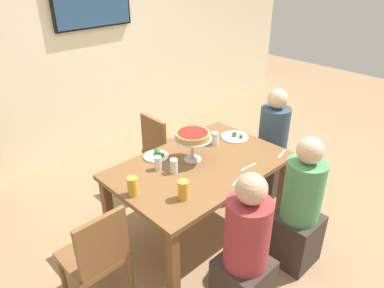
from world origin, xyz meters
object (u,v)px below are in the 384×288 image
water_glass_clear_near (215,139)px  water_glass_clear_spare (158,163)px  diner_near_left (245,257)px  cutlery_fork_far (198,136)px  diner_head_east (272,149)px  salad_plate_near_diner (235,137)px  dining_table (200,173)px  chair_head_west (97,255)px  chair_far_right (163,149)px  television (92,3)px  cutlery_knife_far (249,167)px  deep_dish_pizza_stand (193,137)px  diner_near_right (299,212)px  cutlery_knife_near (282,154)px  salad_plate_far_diner (157,155)px  water_glass_clear_far (174,166)px  cutlery_fork_near (237,181)px  beer_glass_amber_short (183,190)px  beer_glass_amber_tall (133,186)px

water_glass_clear_near → water_glass_clear_spare: water_glass_clear_near is taller
diner_near_left → cutlery_fork_far: (0.69, 1.15, 0.25)m
diner_head_east → cutlery_fork_far: diner_head_east is taller
salad_plate_near_diner → dining_table: bearing=-169.2°
dining_table → water_glass_clear_near: bearing=24.3°
chair_head_west → water_glass_clear_near: chair_head_west is taller
chair_far_right → television: bearing=174.3°
cutlery_knife_far → water_glass_clear_near: bearing=82.9°
chair_head_west → deep_dish_pizza_stand: 1.16m
deep_dish_pizza_stand → water_glass_clear_spare: size_ratio=2.76×
diner_near_right → cutlery_knife_near: (0.30, 0.40, 0.25)m
dining_table → salad_plate_far_diner: salad_plate_far_diner is taller
television → diner_head_east: size_ratio=0.85×
chair_head_west → water_glass_clear_far: (0.81, 0.12, 0.31)m
cutlery_knife_near → cutlery_knife_far: (-0.39, 0.07, 0.00)m
television → cutlery_fork_near: size_ratio=5.42×
diner_near_left → salad_plate_far_diner: (0.16, 1.12, 0.27)m
deep_dish_pizza_stand → diner_near_right: bearing=-69.0°
diner_near_left → cutlery_fork_far: 1.37m
diner_head_east → salad_plate_near_diner: diner_head_east is taller
dining_table → water_glass_clear_far: water_glass_clear_far is taller
water_glass_clear_near → cutlery_fork_far: size_ratio=0.66×
diner_head_east → chair_far_right: size_ratio=1.32×
diner_near_left → salad_plate_near_diner: bearing=-46.3°
diner_near_right → water_glass_clear_spare: size_ratio=10.03×
cutlery_fork_near → beer_glass_amber_short: bearing=150.2°
television → cutlery_knife_near: 2.72m
dining_table → deep_dish_pizza_stand: 0.32m
television → water_glass_clear_spare: size_ratio=8.50×
diner_head_east → deep_dish_pizza_stand: diner_head_east is taller
television → diner_near_right: television is taller
water_glass_clear_near → diner_head_east: bearing=-13.8°
chair_far_right → cutlery_fork_near: bearing=-9.9°
dining_table → beer_glass_amber_short: 0.52m
television → beer_glass_amber_tall: television is taller
chair_far_right → water_glass_clear_spare: 0.86m
diner_head_east → cutlery_fork_near: size_ratio=6.39×
television → dining_table: bearing=-99.7°
deep_dish_pizza_stand → cutlery_fork_far: size_ratio=1.75×
chair_head_west → salad_plate_far_diner: (0.87, 0.41, 0.27)m
dining_table → beer_glass_amber_tall: bearing=176.8°
chair_head_west → cutlery_fork_far: chair_head_west is taller
beer_glass_amber_tall → water_glass_clear_far: bearing=2.5°
diner_head_east → deep_dish_pizza_stand: size_ratio=3.64×
beer_glass_amber_tall → deep_dish_pizza_stand: bearing=4.8°
television → cutlery_knife_far: television is taller
television → chair_far_right: size_ratio=1.12×
diner_near_right → water_glass_clear_near: 0.98m
salad_plate_near_diner → water_glass_clear_spare: bearing=175.5°
salad_plate_near_diner → water_glass_clear_near: 0.25m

